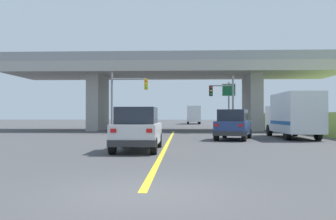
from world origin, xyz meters
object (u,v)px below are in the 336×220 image
at_px(suv_lead, 138,129).
at_px(traffic_signal_nearside, 225,98).
at_px(highway_sign, 229,96).
at_px(suv_crossing, 233,125).
at_px(semi_truck_distant, 194,115).
at_px(traffic_signal_farside, 124,94).
at_px(box_truck, 293,115).

distance_m(suv_lead, traffic_signal_nearside, 17.48).
height_order(suv_lead, highway_sign, highway_sign).
height_order(suv_lead, suv_crossing, same).
bearing_deg(semi_truck_distant, traffic_signal_farside, -102.46).
bearing_deg(box_truck, traffic_signal_farside, 154.52).
distance_m(suv_crossing, traffic_signal_nearside, 8.94).
relative_size(box_truck, traffic_signal_nearside, 1.36).
xyz_separation_m(box_truck, traffic_signal_farside, (-13.07, 6.23, 1.87)).
xyz_separation_m(suv_lead, suv_crossing, (5.51, 7.63, -0.00)).
bearing_deg(suv_lead, suv_crossing, 54.20).
xyz_separation_m(suv_lead, semi_truck_distant, (4.10, 48.09, 0.65)).
bearing_deg(suv_lead, highway_sign, 71.26).
distance_m(box_truck, highway_sign, 11.49).
bearing_deg(traffic_signal_farside, highway_sign, 25.09).
relative_size(box_truck, highway_sign, 1.43).
distance_m(traffic_signal_nearside, traffic_signal_farside, 9.14).
distance_m(box_truck, traffic_signal_farside, 14.60).
height_order(suv_crossing, highway_sign, highway_sign).
height_order(suv_lead, traffic_signal_farside, traffic_signal_farside).
bearing_deg(traffic_signal_farside, traffic_signal_nearside, 5.75).
distance_m(suv_crossing, semi_truck_distant, 40.48).
bearing_deg(box_truck, traffic_signal_nearside, 119.11).
bearing_deg(semi_truck_distant, traffic_signal_nearside, -86.65).
distance_m(traffic_signal_nearside, semi_truck_distant, 31.89).
bearing_deg(semi_truck_distant, suv_crossing, -88.01).
xyz_separation_m(suv_crossing, box_truck, (4.43, 1.51, 0.65)).
height_order(box_truck, semi_truck_distant, semi_truck_distant).
xyz_separation_m(traffic_signal_nearside, traffic_signal_farside, (-9.09, -0.92, 0.35)).
bearing_deg(highway_sign, traffic_signal_farside, -154.91).
bearing_deg(suv_lead, semi_truck_distant, 85.13).
distance_m(box_truck, traffic_signal_nearside, 8.32).
xyz_separation_m(suv_lead, highway_sign, (6.79, 20.02, 2.60)).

